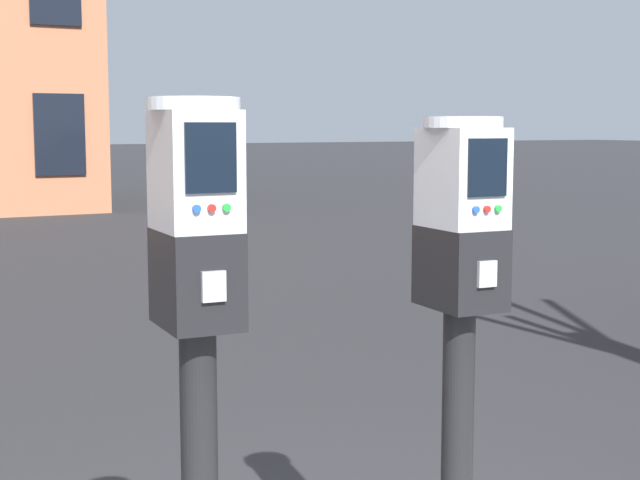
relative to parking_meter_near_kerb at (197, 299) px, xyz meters
name	(u,v)px	position (x,y,z in m)	size (l,w,h in m)	color
parking_meter_near_kerb	(197,299)	(0.00, 0.00, 0.00)	(0.23, 0.26, 1.53)	black
parking_meter_twin_adjacent	(460,285)	(0.78, 0.00, -0.03)	(0.23, 0.26, 1.49)	black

